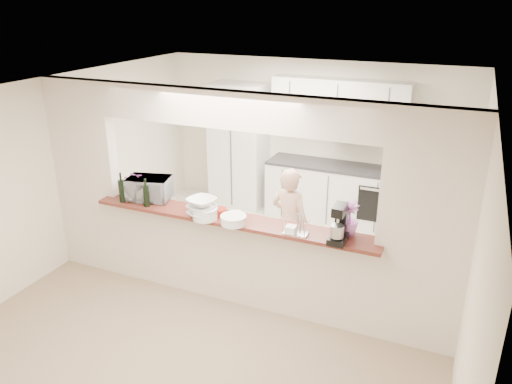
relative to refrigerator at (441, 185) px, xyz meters
The scene contains 19 objects.
floor 3.46m from the refrigerator, 127.72° to the right, with size 6.00×6.00×0.00m, color #9E846B.
tile_overlay 2.48m from the refrigerator, 151.78° to the right, with size 5.00×2.90×0.01m, color silver.
partition 3.41m from the refrigerator, 127.72° to the right, with size 5.00×0.15×2.50m.
bar_counter 3.37m from the refrigerator, 127.68° to the right, with size 3.40×0.38×1.09m.
kitchen_cabinets 2.24m from the refrigerator, behind, with size 3.15×0.62×2.25m.
refrigerator is the anchor object (origin of this frame).
flower_left 4.26m from the refrigerator, 142.18° to the right, with size 0.32×0.28×0.35m, color #DF76C3.
wine_bottle_a 4.19m from the refrigerator, 137.91° to the right, with size 0.07×0.07×0.34m.
wine_bottle_b 4.46m from the refrigerator, 140.94° to the right, with size 0.07×0.07×0.37m.
toaster_oven 4.14m from the refrigerator, 140.91° to the right, with size 0.51×0.34×0.28m, color #9E9FA3.
serving_bowls 3.69m from the refrigerator, 129.81° to the right, with size 0.31×0.31×0.22m, color white.
plate_stack_a 3.67m from the refrigerator, 129.00° to the right, with size 0.28×0.28×0.13m.
plate_stack_b 3.46m from the refrigerator, 124.47° to the right, with size 0.28×0.28×0.10m.
red_bowl 3.48m from the refrigerator, 129.38° to the right, with size 0.16×0.16×0.08m, color maroon.
tan_bowl 3.36m from the refrigerator, 126.73° to the right, with size 0.15×0.15×0.07m, color #C4B18A.
utensil_caddy 3.09m from the refrigerator, 114.06° to the right, with size 0.26×0.15×0.24m.
stand_mixer 2.93m from the refrigerator, 106.02° to the right, with size 0.17×0.28×0.40m.
flower_right 2.74m from the refrigerator, 106.09° to the right, with size 0.21×0.21×0.37m, color #C271D2.
person 2.48m from the refrigerator, 131.66° to the right, with size 0.53×0.35×1.46m, color tan.
Camera 1 is at (2.28, -4.61, 3.39)m, focal length 35.00 mm.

